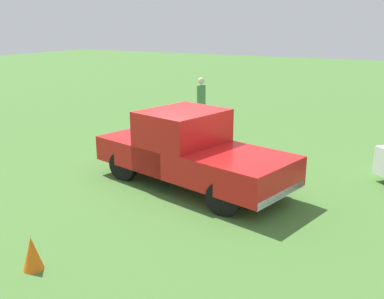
# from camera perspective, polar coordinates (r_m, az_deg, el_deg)

# --- Properties ---
(ground_plane) EXTENTS (80.00, 80.00, 0.00)m
(ground_plane) POSITION_cam_1_polar(r_m,az_deg,el_deg) (10.73, -1.41, -4.24)
(ground_plane) COLOR #477533
(pickup_truck) EXTENTS (5.13, 2.86, 1.78)m
(pickup_truck) POSITION_cam_1_polar(r_m,az_deg,el_deg) (10.28, -0.52, 0.18)
(pickup_truck) COLOR black
(pickup_truck) RESTS_ON ground_plane
(person_bystander) EXTENTS (0.45, 0.45, 1.82)m
(person_bystander) POSITION_cam_1_polar(r_m,az_deg,el_deg) (16.15, 1.19, 6.51)
(person_bystander) COLOR navy
(person_bystander) RESTS_ON ground_plane
(traffic_cone) EXTENTS (0.32, 0.32, 0.55)m
(traffic_cone) POSITION_cam_1_polar(r_m,az_deg,el_deg) (7.48, -19.89, -12.46)
(traffic_cone) COLOR orange
(traffic_cone) RESTS_ON ground_plane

